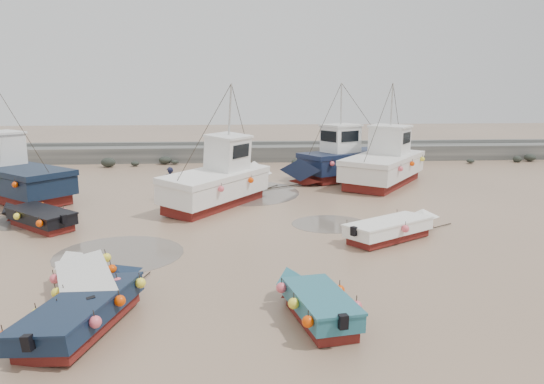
{
  "coord_description": "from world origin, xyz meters",
  "views": [
    {
      "loc": [
        0.43,
        -20.97,
        6.29
      ],
      "look_at": [
        2.06,
        2.57,
        1.4
      ],
      "focal_mm": 35.0,
      "sensor_mm": 36.0,
      "label": 1
    }
  ],
  "objects_px": {
    "dinghy_4": "(37,215)",
    "cabin_boat_1": "(222,179)",
    "dinghy_3": "(395,226)",
    "cabin_boat_2": "(344,160)",
    "dinghy_1": "(89,305)",
    "dinghy_2": "(316,298)",
    "dinghy_0": "(88,279)",
    "person": "(171,200)",
    "cabin_boat_0": "(7,175)",
    "cabin_boat_3": "(386,163)"
  },
  "relations": [
    {
      "from": "dinghy_4",
      "to": "cabin_boat_1",
      "type": "xyz_separation_m",
      "value": [
        8.06,
        3.86,
        0.8
      ]
    },
    {
      "from": "dinghy_4",
      "to": "dinghy_3",
      "type": "bearing_deg",
      "value": -58.6
    },
    {
      "from": "cabin_boat_2",
      "to": "dinghy_1",
      "type": "bearing_deg",
      "value": 122.39
    },
    {
      "from": "dinghy_2",
      "to": "dinghy_4",
      "type": "relative_size",
      "value": 1.04
    },
    {
      "from": "dinghy_3",
      "to": "cabin_boat_2",
      "type": "bearing_deg",
      "value": 144.86
    },
    {
      "from": "dinghy_0",
      "to": "cabin_boat_1",
      "type": "distance_m",
      "value": 12.6
    },
    {
      "from": "person",
      "to": "cabin_boat_0",
      "type": "bearing_deg",
      "value": -28.44
    },
    {
      "from": "dinghy_2",
      "to": "cabin_boat_2",
      "type": "distance_m",
      "value": 21.25
    },
    {
      "from": "cabin_boat_1",
      "to": "person",
      "type": "bearing_deg",
      "value": -167.6
    },
    {
      "from": "dinghy_1",
      "to": "cabin_boat_0",
      "type": "bearing_deg",
      "value": 132.56
    },
    {
      "from": "dinghy_1",
      "to": "dinghy_0",
      "type": "bearing_deg",
      "value": 120.44
    },
    {
      "from": "cabin_boat_1",
      "to": "person",
      "type": "distance_m",
      "value": 3.31
    },
    {
      "from": "dinghy_0",
      "to": "dinghy_2",
      "type": "xyz_separation_m",
      "value": [
        6.56,
        -1.94,
        0.02
      ]
    },
    {
      "from": "dinghy_1",
      "to": "cabin_boat_1",
      "type": "bearing_deg",
      "value": 91.82
    },
    {
      "from": "person",
      "to": "dinghy_4",
      "type": "bearing_deg",
      "value": 23.21
    },
    {
      "from": "dinghy_4",
      "to": "cabin_boat_2",
      "type": "bearing_deg",
      "value": -14.16
    },
    {
      "from": "dinghy_1",
      "to": "person",
      "type": "relative_size",
      "value": 3.43
    },
    {
      "from": "dinghy_4",
      "to": "cabin_boat_3",
      "type": "relative_size",
      "value": 0.51
    },
    {
      "from": "cabin_boat_2",
      "to": "cabin_boat_0",
      "type": "bearing_deg",
      "value": 72.63
    },
    {
      "from": "cabin_boat_1",
      "to": "person",
      "type": "xyz_separation_m",
      "value": [
        -2.8,
        1.13,
        -1.35
      ]
    },
    {
      "from": "dinghy_2",
      "to": "cabin_boat_1",
      "type": "height_order",
      "value": "cabin_boat_1"
    },
    {
      "from": "dinghy_1",
      "to": "cabin_boat_0",
      "type": "height_order",
      "value": "cabin_boat_0"
    },
    {
      "from": "cabin_boat_3",
      "to": "dinghy_4",
      "type": "bearing_deg",
      "value": -118.76
    },
    {
      "from": "dinghy_4",
      "to": "cabin_boat_2",
      "type": "relative_size",
      "value": 0.5
    },
    {
      "from": "dinghy_0",
      "to": "dinghy_3",
      "type": "distance_m",
      "value": 12.09
    },
    {
      "from": "cabin_boat_0",
      "to": "cabin_boat_2",
      "type": "relative_size",
      "value": 0.99
    },
    {
      "from": "dinghy_3",
      "to": "dinghy_0",
      "type": "bearing_deg",
      "value": -96.84
    },
    {
      "from": "dinghy_3",
      "to": "cabin_boat_3",
      "type": "relative_size",
      "value": 0.58
    },
    {
      "from": "cabin_boat_2",
      "to": "cabin_boat_3",
      "type": "bearing_deg",
      "value": -150.22
    },
    {
      "from": "dinghy_3",
      "to": "cabin_boat_1",
      "type": "xyz_separation_m",
      "value": [
        -7.21,
        6.8,
        0.8
      ]
    },
    {
      "from": "cabin_boat_1",
      "to": "dinghy_2",
      "type": "bearing_deg",
      "value": -44.07
    },
    {
      "from": "cabin_boat_2",
      "to": "cabin_boat_3",
      "type": "relative_size",
      "value": 1.01
    },
    {
      "from": "dinghy_2",
      "to": "cabin_boat_0",
      "type": "relative_size",
      "value": 0.53
    },
    {
      "from": "dinghy_4",
      "to": "person",
      "type": "bearing_deg",
      "value": -4.22
    },
    {
      "from": "dinghy_0",
      "to": "person",
      "type": "height_order",
      "value": "dinghy_0"
    },
    {
      "from": "cabin_boat_2",
      "to": "dinghy_0",
      "type": "bearing_deg",
      "value": 118.76
    },
    {
      "from": "cabin_boat_3",
      "to": "person",
      "type": "height_order",
      "value": "cabin_boat_3"
    },
    {
      "from": "cabin_boat_3",
      "to": "dinghy_2",
      "type": "bearing_deg",
      "value": -76.28
    },
    {
      "from": "dinghy_1",
      "to": "cabin_boat_2",
      "type": "bearing_deg",
      "value": 76.49
    },
    {
      "from": "dinghy_3",
      "to": "cabin_boat_1",
      "type": "bearing_deg",
      "value": -165.74
    },
    {
      "from": "dinghy_3",
      "to": "dinghy_4",
      "type": "bearing_deg",
      "value": -133.3
    },
    {
      "from": "dinghy_1",
      "to": "dinghy_4",
      "type": "relative_size",
      "value": 1.31
    },
    {
      "from": "dinghy_0",
      "to": "cabin_boat_2",
      "type": "distance_m",
      "value": 22.0
    },
    {
      "from": "cabin_boat_0",
      "to": "cabin_boat_1",
      "type": "bearing_deg",
      "value": -60.93
    },
    {
      "from": "dinghy_1",
      "to": "dinghy_3",
      "type": "bearing_deg",
      "value": 49.16
    },
    {
      "from": "dinghy_1",
      "to": "dinghy_3",
      "type": "xyz_separation_m",
      "value": [
        10.35,
        7.15,
        0.0
      ]
    },
    {
      "from": "dinghy_2",
      "to": "cabin_boat_3",
      "type": "height_order",
      "value": "cabin_boat_3"
    },
    {
      "from": "person",
      "to": "cabin_boat_3",
      "type": "bearing_deg",
      "value": 177.32
    },
    {
      "from": "dinghy_0",
      "to": "dinghy_2",
      "type": "bearing_deg",
      "value": -37.01
    },
    {
      "from": "dinghy_0",
      "to": "cabin_boat_0",
      "type": "relative_size",
      "value": 0.62
    }
  ]
}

